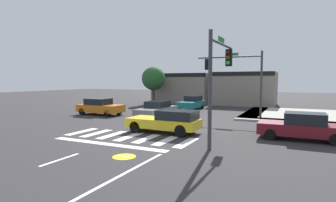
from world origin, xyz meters
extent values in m
plane|color=#302D30|center=(0.00, 0.00, 0.00)|extent=(120.00, 120.00, 0.00)
cube|color=silver|center=(-3.50, -4.50, 0.00)|extent=(0.54, 2.53, 0.01)
cube|color=silver|center=(-2.33, -4.50, 0.00)|extent=(0.54, 2.53, 0.01)
cube|color=silver|center=(-1.17, -4.50, 0.00)|extent=(0.54, 2.53, 0.01)
cube|color=silver|center=(0.00, -4.50, 0.00)|extent=(0.54, 2.53, 0.01)
cube|color=silver|center=(1.17, -4.50, 0.00)|extent=(0.54, 2.53, 0.01)
cube|color=silver|center=(2.33, -4.50, 0.00)|extent=(0.54, 2.53, 0.01)
cube|color=silver|center=(3.50, -4.50, 0.00)|extent=(0.54, 2.53, 0.01)
cube|color=white|center=(0.00, -6.50, 0.00)|extent=(6.80, 0.50, 0.01)
cube|color=white|center=(0.00, -9.50, 0.00)|extent=(0.16, 2.00, 0.01)
cylinder|color=yellow|center=(2.09, -8.02, 0.00)|extent=(0.99, 0.99, 0.01)
cylinder|color=white|center=(1.87, -8.02, 0.01)|extent=(0.16, 0.16, 0.00)
cylinder|color=white|center=(2.32, -8.02, 0.01)|extent=(0.16, 0.16, 0.00)
cube|color=white|center=(2.09, -8.02, 0.01)|extent=(0.45, 0.04, 0.00)
cube|color=#9E998E|center=(9.00, 5.20, 0.07)|extent=(10.00, 1.60, 0.15)
cube|color=#9E998E|center=(4.80, 10.00, 0.07)|extent=(1.60, 10.00, 0.15)
cube|color=#9E998E|center=(9.00, 10.00, 0.07)|extent=(10.00, 10.00, 0.15)
cube|color=gray|center=(-6.14, 19.34, 2.05)|extent=(7.71, 6.67, 4.11)
cube|color=black|center=(-6.14, 16.20, 3.86)|extent=(7.71, 0.50, 0.50)
cube|color=gray|center=(2.30, 18.68, 2.10)|extent=(7.48, 5.37, 4.21)
cube|color=black|center=(2.30, 16.20, 3.96)|extent=(7.48, 0.50, 0.50)
cylinder|color=#383A3D|center=(4.98, -5.35, 2.73)|extent=(0.18, 0.18, 5.47)
cylinder|color=#383A3D|center=(4.98, -3.28, 5.04)|extent=(0.12, 4.15, 0.12)
cube|color=black|center=(4.98, -1.80, 4.47)|extent=(0.32, 0.32, 0.95)
sphere|color=#470A0A|center=(4.98, -1.97, 4.76)|extent=(0.22, 0.22, 0.22)
sphere|color=#4C330C|center=(4.98, -1.97, 4.47)|extent=(0.22, 0.22, 0.22)
sphere|color=#1ED833|center=(4.98, -1.97, 4.17)|extent=(0.22, 0.22, 0.22)
cube|color=#197233|center=(4.98, -3.49, 5.26)|extent=(0.03, 1.10, 0.24)
cylinder|color=#383A3D|center=(5.81, 6.10, 2.79)|extent=(0.18, 0.18, 5.58)
cylinder|color=#383A3D|center=(3.09, 6.10, 5.15)|extent=(5.42, 0.12, 0.12)
cube|color=black|center=(1.20, 6.10, 4.58)|extent=(0.32, 0.32, 0.95)
sphere|color=#470A0A|center=(1.37, 6.10, 4.87)|extent=(0.22, 0.22, 0.22)
sphere|color=#4C330C|center=(1.37, 6.10, 4.58)|extent=(0.22, 0.22, 0.22)
sphere|color=#1ED833|center=(1.37, 6.10, 4.28)|extent=(0.22, 0.22, 0.22)
cube|color=#197233|center=(3.37, 6.10, 5.37)|extent=(1.10, 0.03, 0.24)
cube|color=slate|center=(-2.02, 2.64, 0.60)|extent=(1.75, 4.71, 0.66)
cube|color=black|center=(-2.02, 2.83, 1.19)|extent=(1.54, 1.99, 0.52)
cylinder|color=black|center=(-1.25, 1.04, 0.31)|extent=(0.22, 0.61, 0.61)
cylinder|color=black|center=(-2.78, 1.04, 0.31)|extent=(0.22, 0.61, 0.61)
cylinder|color=black|center=(-1.25, 4.24, 0.31)|extent=(0.22, 0.61, 0.61)
cylinder|color=black|center=(-2.78, 4.24, 0.31)|extent=(0.22, 0.61, 0.61)
cube|color=maroon|center=(8.82, -1.19, 0.58)|extent=(4.43, 1.76, 0.61)
cube|color=black|center=(8.97, -1.19, 1.17)|extent=(2.01, 1.55, 0.59)
cylinder|color=black|center=(7.32, -1.96, 0.30)|extent=(0.61, 0.22, 0.61)
cylinder|color=black|center=(7.32, -0.42, 0.30)|extent=(0.61, 0.22, 0.61)
cylinder|color=black|center=(10.33, -1.96, 0.30)|extent=(0.61, 0.22, 0.61)
cylinder|color=black|center=(10.33, -0.42, 0.30)|extent=(0.61, 0.22, 0.61)
cube|color=#196B70|center=(-1.86, 10.39, 0.61)|extent=(1.71, 4.20, 0.62)
cube|color=black|center=(-1.86, 10.92, 1.20)|extent=(1.50, 1.90, 0.56)
cylinder|color=black|center=(-1.11, 8.96, 0.33)|extent=(0.22, 0.66, 0.66)
cylinder|color=black|center=(-2.60, 8.96, 0.33)|extent=(0.22, 0.66, 0.66)
cylinder|color=black|center=(-1.11, 11.81, 0.33)|extent=(0.22, 0.66, 0.66)
cylinder|color=black|center=(-2.60, 11.81, 0.33)|extent=(0.22, 0.66, 0.66)
cube|color=orange|center=(-7.83, 2.59, 0.61)|extent=(4.22, 1.90, 0.66)
cube|color=black|center=(-8.08, 2.59, 1.23)|extent=(2.07, 1.67, 0.57)
cylinder|color=black|center=(-6.40, 3.43, 0.32)|extent=(0.63, 0.22, 0.63)
cylinder|color=black|center=(-6.40, 1.76, 0.32)|extent=(0.63, 0.22, 0.63)
cylinder|color=black|center=(-9.27, 3.43, 0.32)|extent=(0.63, 0.22, 0.63)
cylinder|color=black|center=(-9.27, 1.76, 0.32)|extent=(0.63, 0.22, 0.63)
cube|color=gold|center=(1.20, -2.57, 0.59)|extent=(4.41, 1.83, 0.55)
cube|color=black|center=(2.15, -2.57, 1.14)|extent=(2.25, 1.61, 0.54)
cylinder|color=black|center=(-0.30, -3.37, 0.35)|extent=(0.71, 0.22, 0.71)
cylinder|color=black|center=(-0.30, -1.77, 0.35)|extent=(0.71, 0.22, 0.71)
cylinder|color=black|center=(2.70, -3.37, 0.35)|extent=(0.71, 0.22, 0.71)
cylinder|color=black|center=(2.70, -1.77, 0.35)|extent=(0.71, 0.22, 0.71)
cylinder|color=#4C3823|center=(-8.50, 14.00, 1.40)|extent=(0.36, 0.36, 2.80)
sphere|color=#235628|center=(-8.50, 14.00, 3.40)|extent=(3.05, 3.05, 3.05)
camera|label=1|loc=(8.66, -17.47, 3.22)|focal=29.47mm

